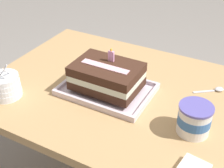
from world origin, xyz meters
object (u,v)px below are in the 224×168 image
bowl_stack (5,86)px  serving_spoon_near_tray (217,90)px  ice_cream_tub (194,119)px  foil_tray (107,90)px  birthday_cake (107,76)px

bowl_stack → serving_spoon_near_tray: (0.72, 0.42, -0.04)m
ice_cream_tub → bowl_stack: bearing=-168.6°
ice_cream_tub → serving_spoon_near_tray: ice_cream_tub is taller
foil_tray → bowl_stack: size_ratio=2.60×
birthday_cake → ice_cream_tub: size_ratio=2.29×
foil_tray → serving_spoon_near_tray: 0.44m
ice_cream_tub → serving_spoon_near_tray: 0.29m
foil_tray → ice_cream_tub: (0.37, -0.07, 0.05)m
bowl_stack → ice_cream_tub: bearing=11.4°
birthday_cake → serving_spoon_near_tray: bearing=29.0°
foil_tray → bowl_stack: (-0.33, -0.21, 0.04)m
foil_tray → ice_cream_tub: bearing=-10.4°
foil_tray → ice_cream_tub: 0.38m
foil_tray → serving_spoon_near_tray: bearing=29.0°
birthday_cake → ice_cream_tub: (0.37, -0.07, -0.02)m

